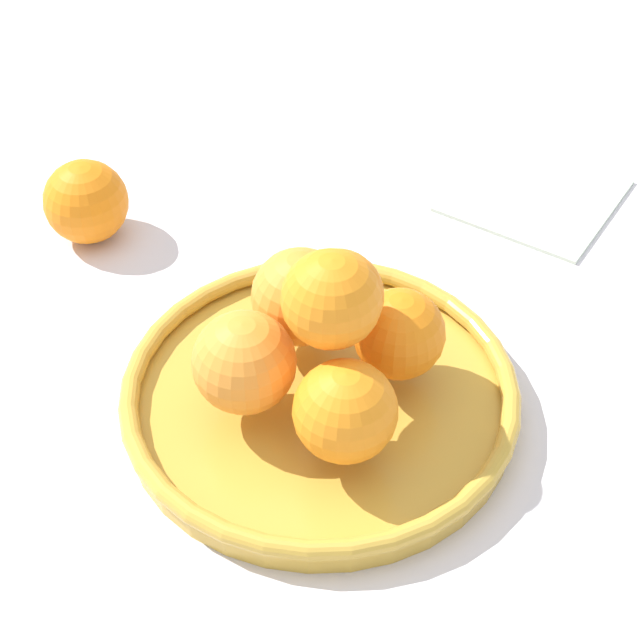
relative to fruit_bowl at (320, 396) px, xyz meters
name	(u,v)px	position (x,y,z in m)	size (l,w,h in m)	color
ground_plane	(320,409)	(0.00, 0.00, -0.02)	(4.00, 4.00, 0.00)	silver
fruit_bowl	(320,396)	(0.00, 0.00, 0.00)	(0.32, 0.32, 0.03)	gold
orange_pile	(321,335)	(0.00, 0.00, 0.07)	(0.17, 0.17, 0.14)	orange
stray_orange	(86,202)	(0.11, 0.30, 0.02)	(0.08, 0.08, 0.08)	orange
napkin_folded	(534,194)	(0.35, -0.07, -0.01)	(0.15, 0.15, 0.01)	silver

